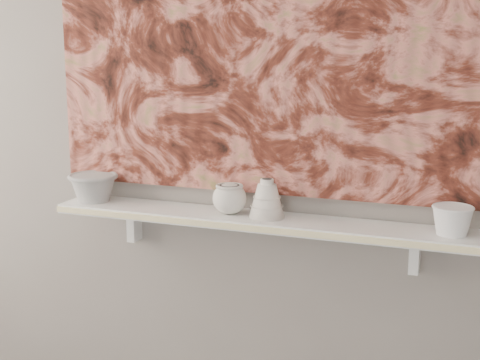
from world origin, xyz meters
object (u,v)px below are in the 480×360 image
at_px(painting, 267,22).
at_px(bell_vessel, 267,198).
at_px(shelf, 258,221).
at_px(bowl_white, 452,220).
at_px(cup_cream, 230,199).
at_px(bowl_grey, 93,187).

bearing_deg(painting, bell_vessel, -69.46).
relative_size(shelf, bowl_white, 11.66).
bearing_deg(cup_cream, bell_vessel, 0.00).
bearing_deg(bowl_grey, bowl_white, 0.00).
height_order(cup_cream, bowl_white, cup_cream).
xyz_separation_m(bowl_grey, bell_vessel, (0.64, 0.00, 0.01)).
height_order(shelf, painting, painting).
distance_m(painting, cup_cream, 0.57).
distance_m(bowl_grey, cup_cream, 0.51).
relative_size(painting, bowl_grey, 8.61).
xyz_separation_m(cup_cream, bell_vessel, (0.13, 0.00, 0.01)).
relative_size(shelf, bell_vessel, 11.17).
height_order(bowl_grey, bell_vessel, bell_vessel).
bearing_deg(cup_cream, painting, 39.58).
bearing_deg(shelf, cup_cream, 180.00).
distance_m(painting, bell_vessel, 0.55).
bearing_deg(bell_vessel, bowl_grey, 180.00).
bearing_deg(bell_vessel, shelf, 180.00).
bearing_deg(shelf, painting, 90.00).
bearing_deg(bowl_grey, painting, 7.50).
xyz_separation_m(painting, bowl_grey, (-0.61, -0.08, -0.56)).
xyz_separation_m(shelf, bell_vessel, (0.03, 0.00, 0.08)).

